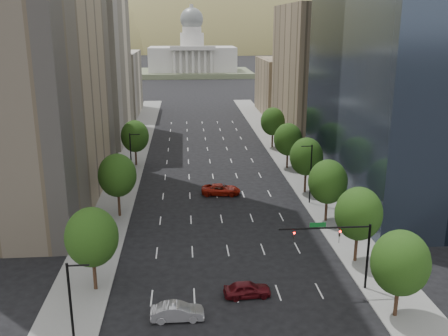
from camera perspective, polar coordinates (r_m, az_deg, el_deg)
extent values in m
cube|color=slate|center=(78.67, -12.21, -3.26)|extent=(6.00, 200.00, 0.15)
cube|color=slate|center=(80.52, 10.23, -2.70)|extent=(6.00, 200.00, 0.15)
cube|color=beige|center=(118.64, -14.72, 11.64)|extent=(14.00, 30.00, 35.00)
cube|color=beige|center=(151.89, -12.39, 9.43)|extent=(14.00, 26.00, 18.00)
cube|color=#8C7759|center=(117.92, 10.22, 10.66)|extent=(14.00, 30.00, 30.00)
cube|color=#8C7759|center=(150.64, 6.92, 9.25)|extent=(14.00, 26.00, 16.00)
cylinder|color=#382316|center=(49.07, 19.11, -13.88)|extent=(0.36, 0.36, 3.75)
ellipsoid|color=#1A390F|center=(47.46, 19.50, -10.17)|extent=(5.20, 5.20, 5.98)
cylinder|color=#382316|center=(58.08, 14.84, -8.53)|extent=(0.36, 0.36, 4.00)
ellipsoid|color=#1A390F|center=(56.65, 15.12, -5.06)|extent=(5.20, 5.20, 5.98)
cylinder|color=#382316|center=(68.63, 11.60, -4.46)|extent=(0.36, 0.36, 3.90)
ellipsoid|color=#1A390F|center=(67.45, 11.77, -1.55)|extent=(5.20, 5.20, 5.98)
cylinder|color=#382316|center=(79.55, 9.26, -1.39)|extent=(0.36, 0.36, 4.10)
ellipsoid|color=#1A390F|center=(78.49, 9.38, 1.30)|extent=(5.20, 5.20, 5.98)
cylinder|color=#382316|center=(92.69, 7.24, 1.11)|extent=(0.36, 0.36, 3.80)
ellipsoid|color=#1A390F|center=(91.84, 7.32, 3.26)|extent=(5.20, 5.20, 5.98)
cylinder|color=#382316|center=(107.92, 5.54, 3.36)|extent=(0.36, 0.36, 4.00)
ellipsoid|color=#1A390F|center=(107.16, 5.59, 5.32)|extent=(5.20, 5.20, 5.98)
cylinder|color=#382316|center=(52.21, -14.57, -11.42)|extent=(0.36, 0.36, 4.00)
ellipsoid|color=#1A390F|center=(50.62, -14.87, -7.63)|extent=(5.20, 5.20, 5.98)
cylinder|color=#382316|center=(70.34, -11.90, -3.86)|extent=(0.36, 0.36, 4.15)
ellipsoid|color=#1A390F|center=(69.13, -12.09, -0.82)|extent=(5.20, 5.20, 5.98)
cylinder|color=#382316|center=(95.08, -10.03, 1.42)|extent=(0.36, 0.36, 3.95)
ellipsoid|color=#1A390F|center=(94.22, -10.14, 3.60)|extent=(5.20, 5.20, 5.98)
cylinder|color=black|center=(74.08, 9.87, -0.75)|extent=(0.20, 0.20, 9.00)
cylinder|color=black|center=(72.78, 9.42, 2.48)|extent=(1.60, 0.14, 0.14)
cylinder|color=black|center=(40.68, -16.98, -16.04)|extent=(0.20, 0.20, 9.00)
cylinder|color=black|center=(38.44, -16.33, -10.63)|extent=(1.60, 0.14, 0.14)
cylinder|color=black|center=(81.88, -10.57, 0.84)|extent=(0.20, 0.20, 9.00)
cylinder|color=black|center=(80.79, -10.16, 3.80)|extent=(1.60, 0.14, 0.14)
cylinder|color=black|center=(52.04, 16.07, -9.79)|extent=(0.24, 0.24, 7.00)
cylinder|color=black|center=(49.33, 11.43, -6.73)|extent=(9.00, 0.18, 0.18)
imported|color=black|center=(49.96, 13.07, -7.21)|extent=(0.18, 0.22, 1.10)
imported|color=black|center=(48.83, 7.98, -7.50)|extent=(0.18, 0.22, 1.10)
sphere|color=#FF0C07|center=(49.73, 13.14, -7.08)|extent=(0.20, 0.20, 0.20)
sphere|color=#FF0C07|center=(48.59, 8.04, -7.37)|extent=(0.20, 0.20, 0.20)
cube|color=#0C591E|center=(49.01, 10.67, -6.39)|extent=(1.60, 0.06, 0.45)
cube|color=#596647|center=(264.78, -3.61, 10.78)|extent=(60.00, 40.00, 2.50)
cube|color=silver|center=(264.21, -3.63, 12.34)|extent=(44.00, 26.00, 12.00)
cube|color=silver|center=(249.91, -3.59, 13.51)|extent=(22.00, 4.00, 2.00)
cylinder|color=silver|center=(263.77, -3.67, 14.40)|extent=(12.00, 12.00, 7.00)
cylinder|color=silver|center=(263.67, -3.69, 15.49)|extent=(9.60, 9.60, 3.00)
sphere|color=slate|center=(263.67, -3.71, 16.60)|extent=(11.60, 11.60, 11.60)
cylinder|color=silver|center=(263.78, -3.74, 17.87)|extent=(1.80, 1.80, 2.50)
ellipsoid|color=olive|center=(592.28, -18.03, 9.62)|extent=(380.00, 342.00, 190.00)
ellipsoid|color=olive|center=(618.95, -0.42, 9.82)|extent=(440.00, 396.00, 240.00)
ellipsoid|color=olive|center=(690.65, 13.79, 10.61)|extent=(360.00, 324.00, 200.00)
imported|color=#490C10|center=(50.14, 2.67, -13.67)|extent=(4.75, 2.21, 1.58)
imported|color=#97979C|center=(46.87, -5.35, -16.03)|extent=(4.82, 1.72, 1.58)
imported|color=maroon|center=(77.98, -0.36, -2.46)|extent=(6.30, 3.35, 1.69)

